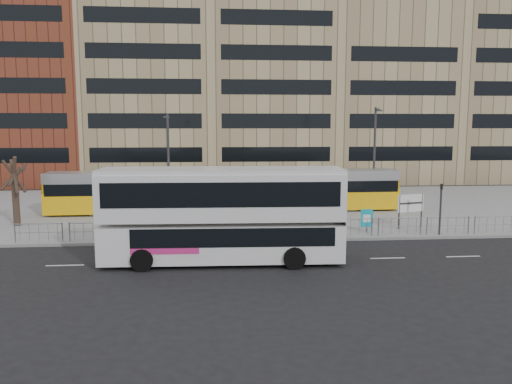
{
  "coord_description": "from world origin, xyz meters",
  "views": [
    {
      "loc": [
        -2.73,
        -28.07,
        6.7
      ],
      "look_at": [
        0.1,
        6.0,
        2.14
      ],
      "focal_mm": 35.0,
      "sensor_mm": 36.0,
      "label": 1
    }
  ],
  "objects": [
    {
      "name": "lamp_post_west",
      "position": [
        -6.31,
        11.12,
        4.27
      ],
      "size": [
        0.45,
        1.04,
        7.5
      ],
      "color": "#2D2D30",
      "rests_on": "plaza"
    },
    {
      "name": "lamp_post_east",
      "position": [
        10.06,
        10.99,
        4.52
      ],
      "size": [
        0.45,
        1.04,
        8.01
      ],
      "color": "#2D2D30",
      "rests_on": "plaza"
    },
    {
      "name": "station_sign",
      "position": [
        9.79,
        2.61,
        1.66
      ],
      "size": [
        1.86,
        0.54,
        2.18
      ],
      "rotation": [
        0.0,
        0.0,
        0.25
      ],
      "color": "#2D2D30",
      "rests_on": "plaza"
    },
    {
      "name": "kerb",
      "position": [
        0.0,
        0.05,
        0.07
      ],
      "size": [
        64.0,
        0.25,
        0.17
      ],
      "primitive_type": "cube",
      "color": "gray",
      "rests_on": "ground"
    },
    {
      "name": "ground",
      "position": [
        0.0,
        0.0,
        0.0
      ],
      "size": [
        120.0,
        120.0,
        0.0
      ],
      "primitive_type": "plane",
      "color": "black",
      "rests_on": "ground"
    },
    {
      "name": "plaza",
      "position": [
        0.0,
        12.0,
        0.07
      ],
      "size": [
        64.0,
        24.0,
        0.15
      ],
      "primitive_type": "cube",
      "color": "gray",
      "rests_on": "ground"
    },
    {
      "name": "pedestrian_barrier",
      "position": [
        2.0,
        0.5,
        0.98
      ],
      "size": [
        32.07,
        0.07,
        1.1
      ],
      "color": "gray",
      "rests_on": "plaza"
    },
    {
      "name": "tram",
      "position": [
        -1.84,
        9.8,
        1.72
      ],
      "size": [
        26.62,
        3.11,
        3.13
      ],
      "rotation": [
        0.0,
        0.0,
        0.02
      ],
      "color": "#F1B20D",
      "rests_on": "plaza"
    },
    {
      "name": "pedestrian",
      "position": [
        -7.64,
        7.51,
        1.1
      ],
      "size": [
        0.55,
        0.75,
        1.89
      ],
      "primitive_type": "imported",
      "rotation": [
        0.0,
        0.0,
        1.72
      ],
      "color": "black",
      "rests_on": "plaza"
    },
    {
      "name": "bare_tree",
      "position": [
        -15.8,
        5.53,
        4.84
      ],
      "size": [
        4.22,
        4.22,
        6.62
      ],
      "color": "#2F1F1A",
      "rests_on": "plaza"
    },
    {
      "name": "double_decker_bus",
      "position": [
        -2.39,
        -4.08,
        2.52
      ],
      "size": [
        11.73,
        3.27,
        4.66
      ],
      "rotation": [
        0.0,
        0.0,
        -0.03
      ],
      "color": "silver",
      "rests_on": "ground"
    },
    {
      "name": "traffic_light_east",
      "position": [
        10.79,
        0.5,
        2.12
      ],
      "size": [
        0.22,
        0.24,
        3.1
      ],
      "rotation": [
        0.0,
        0.0,
        -0.34
      ],
      "color": "#2D2D30",
      "rests_on": "plaza"
    },
    {
      "name": "road_markings",
      "position": [
        1.0,
        -4.0,
        0.01
      ],
      "size": [
        62.0,
        0.12,
        0.01
      ],
      "primitive_type": "cube",
      "color": "white",
      "rests_on": "ground"
    },
    {
      "name": "building_row",
      "position": [
        1.55,
        34.27,
        12.91
      ],
      "size": [
        70.4,
        18.4,
        31.2
      ],
      "color": "maroon",
      "rests_on": "ground"
    },
    {
      "name": "traffic_light_west",
      "position": [
        -4.28,
        2.15,
        2.12
      ],
      "size": [
        0.2,
        0.23,
        3.1
      ],
      "rotation": [
        0.0,
        0.0,
        0.17
      ],
      "color": "#2D2D30",
      "rests_on": "plaza"
    },
    {
      "name": "ad_panel",
      "position": [
        6.63,
        1.66,
        0.98
      ],
      "size": [
        0.76,
        0.07,
        1.42
      ],
      "rotation": [
        0.0,
        0.0,
        0.0
      ],
      "color": "#2D2D30",
      "rests_on": "plaza"
    }
  ]
}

